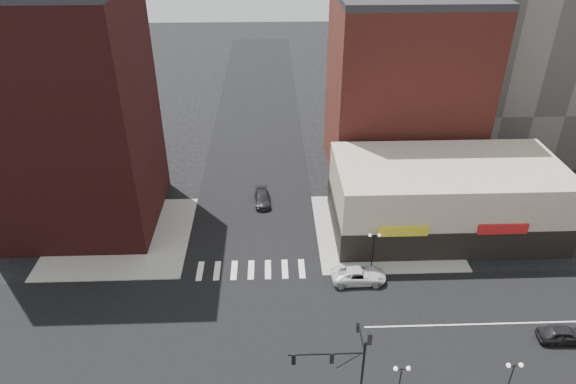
{
  "coord_description": "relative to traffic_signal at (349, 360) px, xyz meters",
  "views": [
    {
      "loc": [
        2.15,
        -32.21,
        32.96
      ],
      "look_at": [
        3.49,
        4.87,
        11.0
      ],
      "focal_mm": 32.0,
      "sensor_mm": 36.0,
      "label": 1
    }
  ],
  "objects": [
    {
      "name": "building_nw_low",
      "position": [
        -39.24,
        41.83,
        1.04
      ],
      "size": [
        20.0,
        18.0,
        12.0
      ],
      "primitive_type": "cube",
      "color": "#3C1413",
      "rests_on": "ground"
    },
    {
      "name": "building_ne_midrise",
      "position": [
        11.76,
        37.33,
        6.04
      ],
      "size": [
        18.0,
        15.0,
        22.0
      ],
      "primitive_type": "cube",
      "color": "maroon",
      "rests_on": "ground"
    },
    {
      "name": "building_nw",
      "position": [
        -26.24,
        26.33,
        7.54
      ],
      "size": [
        16.0,
        15.0,
        25.0
      ],
      "primitive_type": "cube",
      "color": "#3C1413",
      "rests_on": "ground"
    },
    {
      "name": "street_lamp_ne",
      "position": [
        4.76,
        15.83,
        -1.67
      ],
      "size": [
        1.22,
        0.32,
        4.16
      ],
      "color": "black",
      "rests_on": "sidewalk_ne"
    },
    {
      "name": "dark_sedan_east",
      "position": [
        19.21,
        5.72,
        -4.24
      ],
      "size": [
        4.33,
        1.97,
        1.44
      ],
      "primitive_type": "imported",
      "rotation": [
        0.0,
        0.0,
        1.51
      ],
      "color": "black",
      "rests_on": "ground"
    },
    {
      "name": "traffic_signal",
      "position": [
        0.0,
        0.0,
        0.0
      ],
      "size": [
        5.59,
        3.09,
        7.77
      ],
      "color": "black",
      "rests_on": "ground"
    },
    {
      "name": "street_lamp_se_a",
      "position": [
        3.76,
        -0.17,
        -1.67
      ],
      "size": [
        1.22,
        0.32,
        4.16
      ],
      "color": "black",
      "rests_on": "sidewalk_se"
    },
    {
      "name": "dark_sedan_north",
      "position": [
        -6.28,
        28.75,
        -4.32
      ],
      "size": [
        2.1,
        4.55,
        1.29
      ],
      "primitive_type": "imported",
      "rotation": [
        0.0,
        0.0,
        0.07
      ],
      "color": "black",
      "rests_on": "ground"
    },
    {
      "name": "sidewalk_nw",
      "position": [
        -21.74,
        22.33,
        -4.9
      ],
      "size": [
        15.0,
        15.0,
        0.12
      ],
      "primitive_type": "cube",
      "color": "gray",
      "rests_on": "ground"
    },
    {
      "name": "road_ns",
      "position": [
        -7.24,
        7.83,
        -4.95
      ],
      "size": [
        14.0,
        200.0,
        0.02
      ],
      "primitive_type": "cube",
      "color": "black",
      "rests_on": "ground"
    },
    {
      "name": "road_ew",
      "position": [
        -7.24,
        7.83,
        -4.95
      ],
      "size": [
        200.0,
        14.0,
        0.02
      ],
      "primitive_type": "cube",
      "color": "black",
      "rests_on": "ground"
    },
    {
      "name": "white_suv",
      "position": [
        3.16,
        13.97,
        -4.23
      ],
      "size": [
        5.33,
        2.53,
        1.47
      ],
      "primitive_type": "imported",
      "rotation": [
        0.0,
        0.0,
        1.59
      ],
      "color": "silver",
      "rests_on": "ground"
    },
    {
      "name": "ground",
      "position": [
        -7.24,
        7.83,
        -4.96
      ],
      "size": [
        240.0,
        240.0,
        0.0
      ],
      "primitive_type": "plane",
      "color": "black",
      "rests_on": "ground"
    },
    {
      "name": "sidewalk_ne",
      "position": [
        7.26,
        22.33,
        -4.9
      ],
      "size": [
        15.0,
        15.0,
        0.12
      ],
      "primitive_type": "cube",
      "color": "gray",
      "rests_on": "ground"
    },
    {
      "name": "street_lamp_se_b",
      "position": [
        11.76,
        -0.17,
        -1.67
      ],
      "size": [
        1.22,
        0.32,
        4.16
      ],
      "color": "black",
      "rests_on": "sidewalk_se"
    },
    {
      "name": "building_ne_row",
      "position": [
        13.76,
        22.83,
        -1.66
      ],
      "size": [
        24.2,
        12.2,
        8.0
      ],
      "color": "#BEB297",
      "rests_on": "ground"
    }
  ]
}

